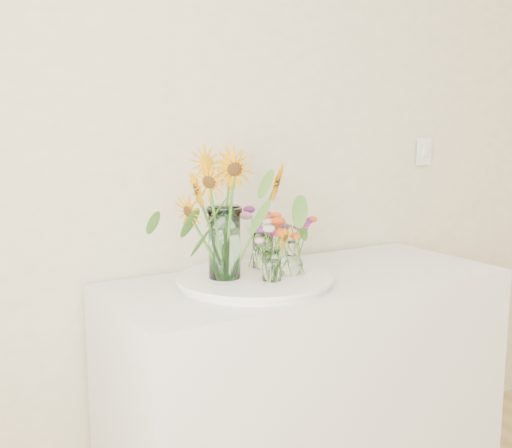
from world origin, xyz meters
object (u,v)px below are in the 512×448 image
counter (306,398)px  small_vase_c (263,251)px  small_vase_b (291,258)px  mason_jar (224,243)px  tray (254,282)px  small_vase_a (272,266)px

counter → small_vase_c: (-0.12, 0.10, 0.54)m
small_vase_b → mason_jar: bearing=163.8°
mason_jar → small_vase_b: mason_jar is taller
counter → small_vase_b: (-0.09, -0.03, 0.53)m
small_vase_b → small_vase_c: bearing=103.8°
small_vase_b → small_vase_c: (-0.03, 0.13, 0.01)m
tray → mason_jar: (-0.09, 0.04, 0.13)m
tray → counter: bearing=1.0°
tray → small_vase_b: small_vase_b is taller
tray → small_vase_c: size_ratio=3.85×
small_vase_b → small_vase_c: small_vase_c is taller
counter → small_vase_c: small_vase_c is taller
counter → small_vase_b: bearing=-160.0°
tray → small_vase_b: bearing=-12.8°
small_vase_a → mason_jar: bearing=135.0°
mason_jar → counter: bearing=-5.7°
small_vase_a → small_vase_b: (0.11, 0.05, 0.01)m
mason_jar → small_vase_c: mason_jar is taller
counter → mason_jar: bearing=174.3°
counter → small_vase_b: small_vase_b is taller
small_vase_b → tray: bearing=167.2°
mason_jar → small_vase_b: (0.22, -0.06, -0.06)m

